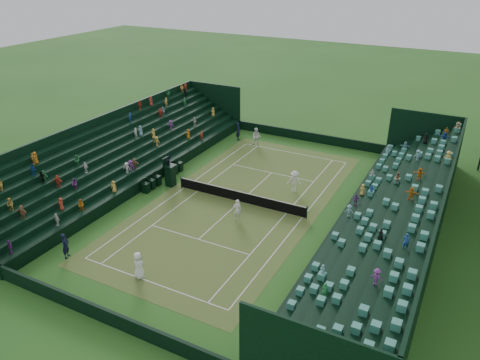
{
  "coord_description": "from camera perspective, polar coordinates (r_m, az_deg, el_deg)",
  "views": [
    {
      "loc": [
        15.74,
        -30.02,
        18.32
      ],
      "look_at": [
        0.0,
        0.0,
        2.0
      ],
      "focal_mm": 35.0,
      "sensor_mm": 36.0,
      "label": 1
    }
  ],
  "objects": [
    {
      "name": "perimeter_wall_north",
      "position": [
        51.7,
        8.24,
        5.27
      ],
      "size": [
        17.17,
        0.2,
        1.0
      ],
      "primitive_type": "cube",
      "color": "black",
      "rests_on": "ground"
    },
    {
      "name": "perimeter_wall_east",
      "position": [
        35.66,
        12.21,
        -4.92
      ],
      "size": [
        0.2,
        31.77,
        1.0
      ],
      "primitive_type": "cube",
      "color": "black",
      "rests_on": "ground"
    },
    {
      "name": "courtside_chairs",
      "position": [
        42.41,
        -9.34,
        0.45
      ],
      "size": [
        0.57,
        5.54,
        1.24
      ],
      "color": "black",
      "rests_on": "ground"
    },
    {
      "name": "line_judge_south",
      "position": [
        33.47,
        -20.51,
        -7.5
      ],
      "size": [
        0.64,
        0.77,
        1.8
      ],
      "primitive_type": "imported",
      "rotation": [
        0.0,
        0.0,
        1.93
      ],
      "color": "black",
      "rests_on": "ground"
    },
    {
      "name": "player_far_east",
      "position": [
        40.05,
        6.64,
        -0.17
      ],
      "size": [
        1.41,
        1.08,
        1.92
      ],
      "primitive_type": "imported",
      "rotation": [
        0.0,
        0.0,
        0.33
      ],
      "color": "white",
      "rests_on": "ground"
    },
    {
      "name": "player_near_east",
      "position": [
        35.61,
        -0.33,
        -3.63
      ],
      "size": [
        0.76,
        0.69,
        1.74
      ],
      "primitive_type": "imported",
      "rotation": [
        0.0,
        0.0,
        3.7
      ],
      "color": "white",
      "rests_on": "ground"
    },
    {
      "name": "player_near_west",
      "position": [
        30.21,
        -12.27,
        -10.15
      ],
      "size": [
        1.06,
        0.89,
        1.84
      ],
      "primitive_type": "imported",
      "rotation": [
        0.0,
        0.0,
        2.74
      ],
      "color": "white",
      "rests_on": "ground"
    },
    {
      "name": "perimeter_wall_west",
      "position": [
        42.5,
        -10.19,
        0.48
      ],
      "size": [
        0.2,
        31.77,
        1.0
      ],
      "primitive_type": "cube",
      "color": "black",
      "rests_on": "ground"
    },
    {
      "name": "ground",
      "position": [
        38.54,
        -0.0,
        -2.68
      ],
      "size": [
        160.0,
        160.0,
        0.0
      ],
      "primitive_type": "plane",
      "color": "#235A1C",
      "rests_on": "ground"
    },
    {
      "name": "court_surface",
      "position": [
        38.53,
        -0.0,
        -2.67
      ],
      "size": [
        12.97,
        26.77,
        0.01
      ],
      "primitive_type": "cube",
      "color": "#387226",
      "rests_on": "ground"
    },
    {
      "name": "player_far_west",
      "position": [
        49.72,
        2.02,
        5.28
      ],
      "size": [
        1.05,
        0.87,
        1.96
      ],
      "primitive_type": "imported",
      "rotation": [
        0.0,
        0.0,
        0.14
      ],
      "color": "white",
      "rests_on": "ground"
    },
    {
      "name": "perimeter_wall_south",
      "position": [
        27.67,
        -16.07,
        -15.63
      ],
      "size": [
        17.17,
        0.2,
        1.0
      ],
      "primitive_type": "cube",
      "color": "black",
      "rests_on": "ground"
    },
    {
      "name": "tennis_net",
      "position": [
        38.29,
        -0.0,
        -1.99
      ],
      "size": [
        11.67,
        0.1,
        1.06
      ],
      "color": "black",
      "rests_on": "ground"
    },
    {
      "name": "north_grandstand",
      "position": [
        34.53,
        19.03,
        -4.92
      ],
      "size": [
        6.6,
        32.0,
        4.9
      ],
      "color": "black",
      "rests_on": "ground"
    },
    {
      "name": "umpire_chair",
      "position": [
        41.16,
        -8.53,
        0.89
      ],
      "size": [
        0.92,
        0.92,
        2.91
      ],
      "color": "black",
      "rests_on": "ground"
    },
    {
      "name": "south_grandstand",
      "position": [
        44.61,
        -14.58,
        2.75
      ],
      "size": [
        6.6,
        32.0,
        4.9
      ],
      "color": "black",
      "rests_on": "ground"
    },
    {
      "name": "line_judge_north",
      "position": [
        51.3,
        -0.2,
        5.95
      ],
      "size": [
        0.71,
        0.84,
        1.96
      ],
      "primitive_type": "imported",
      "rotation": [
        0.0,
        0.0,
        1.97
      ],
      "color": "black",
      "rests_on": "ground"
    }
  ]
}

